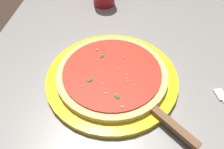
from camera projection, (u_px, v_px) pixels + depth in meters
The scene contains 4 objects.
restaurant_table at pixel (124, 97), 0.72m from camera, with size 1.13×0.87×0.72m.
serving_plate at pixel (112, 78), 0.61m from camera, with size 0.35×0.35×0.02m, color yellow.
pizza at pixel (112, 73), 0.60m from camera, with size 0.30×0.30×0.02m.
pizza_server at pixel (160, 115), 0.52m from camera, with size 0.18×0.19×0.01m.
Camera 1 is at (-0.44, -0.01, 1.18)m, focal length 36.01 mm.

